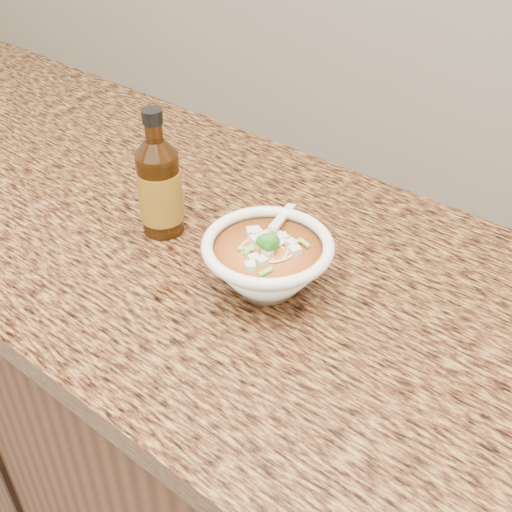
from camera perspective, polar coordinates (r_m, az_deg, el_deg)
The scene contains 4 objects.
cabinet at distance 1.25m, azimuth 5.24°, elevation -19.89°, with size 4.00×0.65×0.86m, color black.
counter_slab at distance 0.90m, azimuth 6.82°, elevation -4.28°, with size 4.00×0.68×0.04m, color olive.
soup_bowl at distance 0.87m, azimuth 1.03°, elevation -0.71°, with size 0.18×0.20×0.10m.
hot_sauce_bottle at distance 0.98m, azimuth -8.56°, elevation 6.03°, with size 0.08×0.08×0.20m.
Camera 1 is at (0.34, 1.09, 1.48)m, focal length 45.00 mm.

